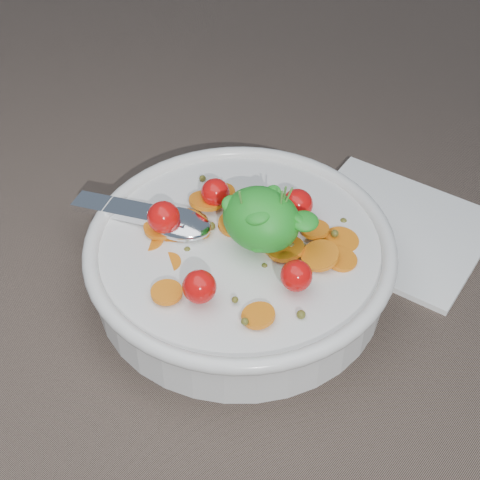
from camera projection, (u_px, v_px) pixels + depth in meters
The scene contains 3 objects.
ground at pixel (246, 315), 0.61m from camera, with size 6.00×6.00×0.00m, color brown.
bowl at pixel (240, 259), 0.61m from camera, with size 0.28×0.26×0.11m.
napkin at pixel (393, 228), 0.68m from camera, with size 0.16×0.14×0.01m, color white.
Camera 1 is at (0.24, -0.31, 0.47)m, focal length 55.00 mm.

